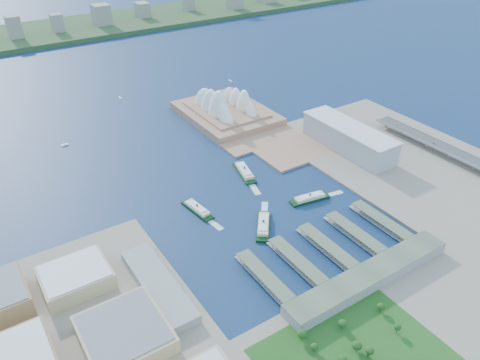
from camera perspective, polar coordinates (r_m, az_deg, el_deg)
ground at (r=561.06m, az=4.30°, el=-4.88°), size 3000.00×3000.00×0.00m
south_land at (r=459.41m, az=21.03°, el=-17.82°), size 720.00×180.00×3.00m
east_land at (r=687.60m, az=23.13°, el=0.13°), size 240.00×500.00×3.00m
peninsula at (r=796.66m, az=-0.77°, el=7.32°), size 135.00×220.00×3.00m
far_shore at (r=1398.68m, az=-21.65°, el=16.46°), size 2200.00×260.00×12.00m
opera_house at (r=798.67m, az=-1.72°, el=9.77°), size 134.00×180.00×58.00m
toaster_building at (r=714.45m, az=13.09°, el=5.03°), size 45.00×155.00×35.00m
expressway at (r=726.51m, az=26.65°, el=1.65°), size 26.00×340.00×11.85m
west_buildings at (r=427.64m, az=-18.58°, el=-18.90°), size 200.00×280.00×27.00m
ferry_wharves at (r=522.35m, az=10.55°, el=-8.07°), size 184.00×90.00×9.30m
terminal_building at (r=491.12m, az=15.46°, el=-11.30°), size 200.00×28.00×12.00m
park at (r=425.26m, az=13.81°, el=-19.39°), size 150.00×110.00×16.00m
far_skyline at (r=1371.98m, az=-21.72°, el=17.64°), size 1900.00×140.00×55.00m
ferry_a at (r=573.56m, az=-5.24°, el=-3.39°), size 19.56×53.23×9.83m
ferry_b at (r=643.55m, az=0.54°, el=1.19°), size 28.87×60.84×11.15m
ferry_c at (r=545.44m, az=2.87°, el=-5.36°), size 45.97×53.32×10.66m
ferry_d at (r=596.54m, az=8.52°, el=-2.06°), size 54.50×21.74×10.03m
boat_b at (r=766.21m, az=-20.59°, el=4.05°), size 10.72×4.44×2.83m
boat_c at (r=970.84m, az=-1.20°, el=12.02°), size 4.15×11.82×2.61m
boat_e at (r=915.29m, az=-14.40°, el=9.71°), size 3.94×10.99×2.66m
car_c at (r=749.02m, az=22.56°, el=4.17°), size 1.67×4.11×1.19m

